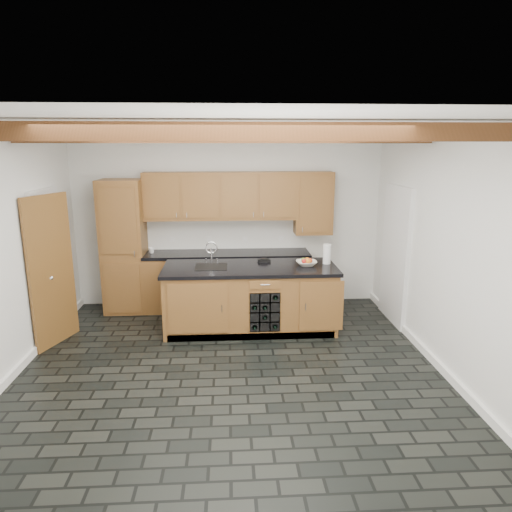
{
  "coord_description": "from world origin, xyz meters",
  "views": [
    {
      "loc": [
        0.01,
        -4.95,
        2.58
      ],
      "look_at": [
        0.36,
        0.8,
        1.2
      ],
      "focal_mm": 32.0,
      "sensor_mm": 36.0,
      "label": 1
    }
  ],
  "objects_px": {
    "kitchen_scale": "(264,260)",
    "paper_towel": "(327,254)",
    "island": "(251,298)",
    "fruit_bowl": "(306,263)"
  },
  "relations": [
    {
      "from": "fruit_bowl",
      "to": "paper_towel",
      "type": "xyz_separation_m",
      "value": [
        0.31,
        0.1,
        0.11
      ]
    },
    {
      "from": "kitchen_scale",
      "to": "fruit_bowl",
      "type": "relative_size",
      "value": 0.65
    },
    {
      "from": "island",
      "to": "fruit_bowl",
      "type": "relative_size",
      "value": 8.45
    },
    {
      "from": "fruit_bowl",
      "to": "paper_towel",
      "type": "relative_size",
      "value": 1.03
    },
    {
      "from": "fruit_bowl",
      "to": "paper_towel",
      "type": "bearing_deg",
      "value": 18.35
    },
    {
      "from": "island",
      "to": "paper_towel",
      "type": "bearing_deg",
      "value": 5.56
    },
    {
      "from": "island",
      "to": "paper_towel",
      "type": "xyz_separation_m",
      "value": [
        1.11,
        0.11,
        0.61
      ]
    },
    {
      "from": "kitchen_scale",
      "to": "paper_towel",
      "type": "height_order",
      "value": "paper_towel"
    },
    {
      "from": "kitchen_scale",
      "to": "paper_towel",
      "type": "distance_m",
      "value": 0.92
    },
    {
      "from": "kitchen_scale",
      "to": "paper_towel",
      "type": "relative_size",
      "value": 0.66
    }
  ]
}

